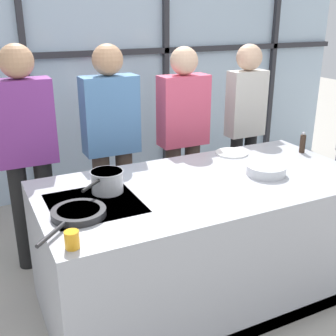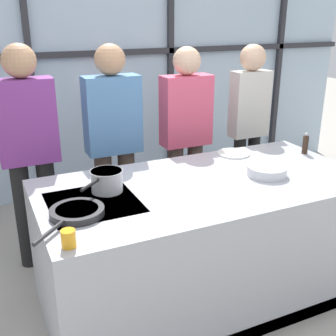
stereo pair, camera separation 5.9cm
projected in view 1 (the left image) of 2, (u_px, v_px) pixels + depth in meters
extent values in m
plane|color=#ADA89E|center=(202.00, 292.00, 3.11)|extent=(18.00, 18.00, 0.00)
cube|color=silver|center=(99.00, 66.00, 4.50)|extent=(6.40, 0.04, 2.80)
cube|color=#2D2D33|center=(100.00, 53.00, 4.41)|extent=(6.40, 0.06, 0.06)
cube|color=#2D2D33|center=(26.00, 71.00, 4.14)|extent=(0.06, 0.06, 2.80)
cube|color=#2D2D33|center=(166.00, 63.00, 4.78)|extent=(0.06, 0.06, 2.80)
cube|color=#2D2D33|center=(273.00, 57.00, 5.41)|extent=(0.06, 0.06, 2.80)
cube|color=#A8AAB2|center=(204.00, 240.00, 2.95)|extent=(2.21, 1.09, 0.89)
cube|color=black|center=(94.00, 204.00, 2.48)|extent=(0.52, 0.52, 0.01)
cube|color=black|center=(245.00, 333.00, 2.64)|extent=(2.16, 0.03, 0.10)
cylinder|color=#38383D|center=(79.00, 216.00, 2.33)|extent=(0.13, 0.13, 0.01)
cylinder|color=#38383D|center=(122.00, 208.00, 2.43)|extent=(0.13, 0.13, 0.01)
cylinder|color=#38383D|center=(68.00, 200.00, 2.54)|extent=(0.13, 0.13, 0.01)
cylinder|color=#38383D|center=(108.00, 192.00, 2.64)|extent=(0.13, 0.13, 0.01)
cylinder|color=black|center=(47.00, 212.00, 3.38)|extent=(0.14, 0.14, 0.87)
cylinder|color=black|center=(22.00, 217.00, 3.30)|extent=(0.14, 0.14, 0.87)
cube|color=#7A3384|center=(24.00, 122.00, 3.07)|extent=(0.43, 0.19, 0.63)
sphere|color=tan|center=(16.00, 61.00, 2.92)|extent=(0.24, 0.24, 0.24)
cylinder|color=#47382D|center=(125.00, 198.00, 3.65)|extent=(0.14, 0.14, 0.86)
cylinder|color=#47382D|center=(103.00, 202.00, 3.57)|extent=(0.14, 0.14, 0.86)
cube|color=#4C7AAD|center=(110.00, 115.00, 3.35)|extent=(0.45, 0.20, 0.62)
sphere|color=tan|center=(108.00, 60.00, 3.20)|extent=(0.24, 0.24, 0.24)
cylinder|color=#47382D|center=(192.00, 186.00, 3.93)|extent=(0.14, 0.14, 0.84)
cylinder|color=#47382D|center=(173.00, 189.00, 3.85)|extent=(0.14, 0.14, 0.84)
cube|color=#DB4C6B|center=(183.00, 111.00, 3.64)|extent=(0.43, 0.19, 0.61)
sphere|color=#D8AD8C|center=(184.00, 61.00, 3.49)|extent=(0.24, 0.24, 0.24)
cylinder|color=black|center=(248.00, 175.00, 4.19)|extent=(0.12, 0.12, 0.84)
cylinder|color=black|center=(235.00, 177.00, 4.13)|extent=(0.12, 0.12, 0.84)
cube|color=beige|center=(246.00, 104.00, 3.91)|extent=(0.36, 0.16, 0.61)
sphere|color=#D8AD8C|center=(249.00, 57.00, 3.76)|extent=(0.24, 0.24, 0.24)
cylinder|color=#232326|center=(79.00, 213.00, 2.32)|extent=(0.30, 0.30, 0.04)
cylinder|color=#B26B2D|center=(78.00, 210.00, 2.31)|extent=(0.24, 0.24, 0.01)
cylinder|color=#232326|center=(51.00, 234.00, 2.07)|extent=(0.18, 0.19, 0.02)
cylinder|color=silver|center=(107.00, 181.00, 2.62)|extent=(0.20, 0.20, 0.14)
cylinder|color=silver|center=(107.00, 172.00, 2.59)|extent=(0.20, 0.20, 0.01)
cylinder|color=black|center=(91.00, 186.00, 2.44)|extent=(0.14, 0.13, 0.02)
cylinder|color=white|center=(232.00, 153.00, 3.34)|extent=(0.26, 0.26, 0.01)
cylinder|color=silver|center=(266.00, 170.00, 2.91)|extent=(0.27, 0.27, 0.07)
cylinder|color=#4C4C51|center=(266.00, 166.00, 2.90)|extent=(0.22, 0.22, 0.01)
cylinder|color=#332319|center=(303.00, 144.00, 3.35)|extent=(0.04, 0.04, 0.14)
sphere|color=#B2B2B7|center=(304.00, 133.00, 3.32)|extent=(0.03, 0.03, 0.03)
cylinder|color=orange|center=(72.00, 240.00, 1.99)|extent=(0.07, 0.07, 0.09)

